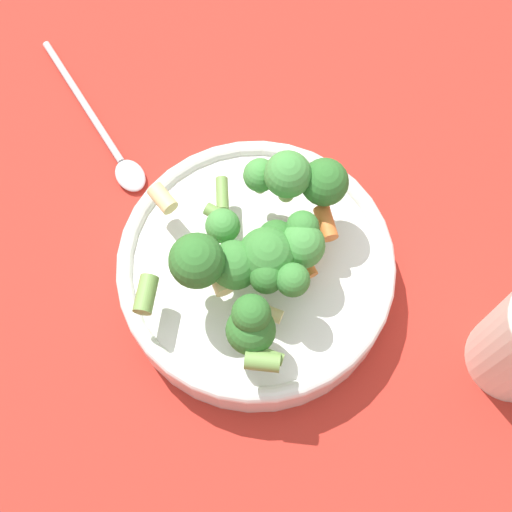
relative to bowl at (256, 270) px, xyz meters
name	(u,v)px	position (x,y,z in m)	size (l,w,h in m)	color
ground_plane	(256,280)	(0.00, 0.00, -0.03)	(3.00, 3.00, 0.00)	#B72D23
bowl	(256,270)	(0.00, 0.00, 0.00)	(0.23, 0.23, 0.05)	white
pasta_salad	(262,249)	(-0.01, 0.01, 0.06)	(0.16, 0.17, 0.08)	#8CB766
spoon	(108,141)	(0.15, -0.13, -0.02)	(0.13, 0.17, 0.01)	silver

